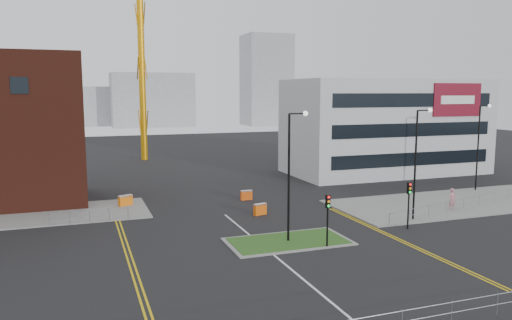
{
  "coord_description": "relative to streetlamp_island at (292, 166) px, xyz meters",
  "views": [
    {
      "loc": [
        -11.58,
        -23.18,
        10.49
      ],
      "look_at": [
        1.9,
        14.43,
        5.0
      ],
      "focal_mm": 35.0,
      "sensor_mm": 36.0,
      "label": 1
    }
  ],
  "objects": [
    {
      "name": "railing_left",
      "position": [
        -13.22,
        10.0,
        -4.67
      ],
      "size": [
        6.05,
        0.05,
        1.1
      ],
      "color": "gray",
      "rests_on": "ground"
    },
    {
      "name": "skyline_c",
      "position": [
        42.78,
        117.0,
        8.59
      ],
      "size": [
        14.0,
        12.0,
        28.0
      ],
      "primitive_type": "cube",
      "color": "gray",
      "rests_on": "ground"
    },
    {
      "name": "streetlamp_right_far",
      "position": [
        26.0,
        10.0,
        0.0
      ],
      "size": [
        1.46,
        0.36,
        9.18
      ],
      "color": "black",
      "rests_on": "ground"
    },
    {
      "name": "pedestrian",
      "position": [
        17.22,
        3.71,
        -4.41
      ],
      "size": [
        0.75,
        0.51,
        2.01
      ],
      "primitive_type": "imported",
      "rotation": [
        0.0,
        0.0,
        0.04
      ],
      "color": "#BC7A87",
      "rests_on": "ground"
    },
    {
      "name": "barrier_left",
      "position": [
        -9.98,
        15.0,
        -4.83
      ],
      "size": [
        1.35,
        0.89,
        1.08
      ],
      "color": "orange",
      "rests_on": "ground"
    },
    {
      "name": "centre_line",
      "position": [
        -2.22,
        -6.0,
        -5.41
      ],
      "size": [
        0.15,
        30.0,
        0.01
      ],
      "primitive_type": "cube",
      "color": "silver",
      "rests_on": "ground"
    },
    {
      "name": "skyline_d",
      "position": [
        -10.22,
        132.0,
        0.59
      ],
      "size": [
        30.0,
        12.0,
        12.0
      ],
      "primitive_type": "cube",
      "color": "gray",
      "rests_on": "ground"
    },
    {
      "name": "barrier_mid",
      "position": [
        0.61,
        8.0,
        -4.88
      ],
      "size": [
        1.22,
        0.68,
        0.98
      ],
      "color": "#F15E0D",
      "rests_on": "ground"
    },
    {
      "name": "skyline_b",
      "position": [
        7.78,
        122.0,
        2.59
      ],
      "size": [
        24.0,
        12.0,
        16.0
      ],
      "primitive_type": "cube",
      "color": "gray",
      "rests_on": "ground"
    },
    {
      "name": "traffic_light_island",
      "position": [
        1.78,
        -2.02,
        -2.85
      ],
      "size": [
        0.28,
        0.33,
        3.65
      ],
      "color": "black",
      "rests_on": "ground"
    },
    {
      "name": "streetlamp_right_near",
      "position": [
        12.0,
        2.0,
        0.0
      ],
      "size": [
        1.46,
        0.36,
        9.18
      ],
      "color": "black",
      "rests_on": "ground"
    },
    {
      "name": "traffic_light_right",
      "position": [
        9.78,
        -0.02,
        -2.85
      ],
      "size": [
        0.28,
        0.33,
        3.65
      ],
      "color": "black",
      "rests_on": "ground"
    },
    {
      "name": "yellow_right_a",
      "position": [
        7.28,
        -2.0,
        -5.41
      ],
      "size": [
        0.12,
        20.0,
        0.01
      ],
      "primitive_type": "cube",
      "color": "gold",
      "rests_on": "ground"
    },
    {
      "name": "ground",
      "position": [
        -2.22,
        -8.0,
        -5.41
      ],
      "size": [
        200.0,
        200.0,
        0.0
      ],
      "primitive_type": "plane",
      "color": "black",
      "rests_on": "ground"
    },
    {
      "name": "railing_right",
      "position": [
        18.28,
        3.5,
        -4.63
      ],
      "size": [
        19.05,
        5.05,
        1.1
      ],
      "color": "gray",
      "rests_on": "ground"
    },
    {
      "name": "yellow_left_a",
      "position": [
        -11.22,
        2.0,
        -5.41
      ],
      "size": [
        0.12,
        24.0,
        0.01
      ],
      "primitive_type": "cube",
      "color": "gold",
      "rests_on": "ground"
    },
    {
      "name": "yellow_right_b",
      "position": [
        7.58,
        -2.0,
        -5.41
      ],
      "size": [
        0.12,
        20.0,
        0.01
      ],
      "primitive_type": "cube",
      "color": "gold",
      "rests_on": "ground"
    },
    {
      "name": "grass_island",
      "position": [
        -0.22,
        0.0,
        -5.35
      ],
      "size": [
        8.0,
        4.0,
        0.12
      ],
      "primitive_type": "cube",
      "color": "#1E4818",
      "rests_on": "ground"
    },
    {
      "name": "streetlamp_island",
      "position": [
        0.0,
        0.0,
        0.0
      ],
      "size": [
        1.46,
        0.36,
        9.18
      ],
      "color": "black",
      "rests_on": "ground"
    },
    {
      "name": "office_block",
      "position": [
        23.79,
        23.97,
        0.59
      ],
      "size": [
        25.0,
        12.2,
        12.0
      ],
      "color": "#B9BCBE",
      "rests_on": "ground"
    },
    {
      "name": "yellow_left_b",
      "position": [
        -10.92,
        2.0,
        -5.41
      ],
      "size": [
        0.12,
        24.0,
        0.01
      ],
      "primitive_type": "cube",
      "color": "gold",
      "rests_on": "ground"
    },
    {
      "name": "island_kerb",
      "position": [
        -0.22,
        0.0,
        -5.37
      ],
      "size": [
        8.6,
        4.6,
        0.08
      ],
      "primitive_type": "cube",
      "color": "slate",
      "rests_on": "ground"
    },
    {
      "name": "pavement_right",
      "position": [
        19.78,
        6.0,
        -5.35
      ],
      "size": [
        24.0,
        10.0,
        0.12
      ],
      "primitive_type": "cube",
      "color": "slate",
      "rests_on": "ground"
    },
    {
      "name": "barrier_right",
      "position": [
        1.4,
        14.03,
        -4.9
      ],
      "size": [
        1.12,
        0.38,
        0.94
      ],
      "color": "#DE4C0C",
      "rests_on": "ground"
    }
  ]
}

